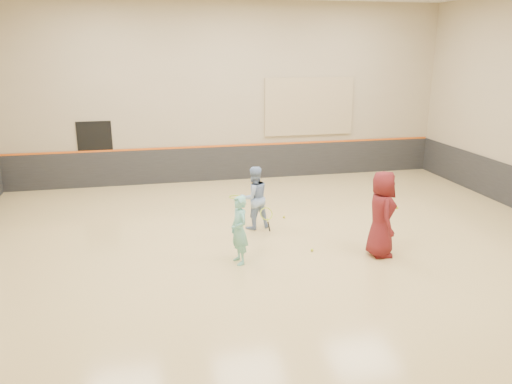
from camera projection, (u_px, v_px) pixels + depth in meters
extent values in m
cube|color=tan|center=(273.00, 245.00, 12.06)|extent=(15.00, 12.00, 0.20)
cube|color=tan|center=(230.00, 93.00, 16.83)|extent=(15.00, 0.02, 6.00)
cube|color=tan|center=(408.00, 189.00, 5.56)|extent=(15.00, 0.02, 6.00)
cube|color=#232326|center=(231.00, 163.00, 17.46)|extent=(14.90, 0.04, 1.20)
cube|color=#D85914|center=(231.00, 146.00, 17.28)|extent=(14.90, 0.03, 0.06)
cube|color=tan|center=(309.00, 106.00, 17.49)|extent=(3.20, 0.08, 2.00)
cube|color=black|center=(96.00, 155.00, 16.41)|extent=(1.10, 0.05, 2.20)
imported|color=#6FC1B4|center=(239.00, 230.00, 10.64)|extent=(0.47, 0.62, 1.51)
imported|color=#89A5D3|center=(254.00, 198.00, 12.72)|extent=(0.92, 0.79, 1.63)
imported|color=#5A1518|center=(382.00, 214.00, 11.01)|extent=(0.76, 1.03, 1.94)
sphere|color=#D5E134|center=(312.00, 250.00, 11.44)|extent=(0.07, 0.07, 0.07)
sphere|color=#D0E936|center=(397.00, 208.00, 10.80)|extent=(0.07, 0.07, 0.07)
sphere|color=yellow|center=(284.00, 217.00, 13.65)|extent=(0.07, 0.07, 0.07)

